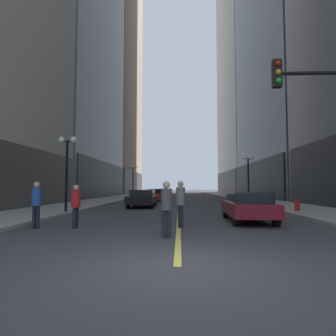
{
  "coord_description": "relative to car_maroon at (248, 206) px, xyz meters",
  "views": [
    {
      "loc": [
        0.05,
        -5.66,
        1.55
      ],
      "look_at": [
        -1.26,
        26.04,
        3.64
      ],
      "focal_mm": 30.54,
      "sensor_mm": 36.0,
      "label": 1
    }
  ],
  "objects": [
    {
      "name": "ground_plane",
      "position": [
        -3.07,
        27.77,
        -0.72
      ],
      "size": [
        200.0,
        200.0,
        0.0
      ],
      "primitive_type": "plane",
      "color": "#38383A"
    },
    {
      "name": "sidewalk_left",
      "position": [
        -11.32,
        27.77,
        -0.64
      ],
      "size": [
        4.5,
        78.0,
        0.15
      ],
      "primitive_type": "cube",
      "color": "gray",
      "rests_on": "ground"
    },
    {
      "name": "sidewalk_right",
      "position": [
        5.18,
        27.77,
        -0.64
      ],
      "size": [
        4.5,
        78.0,
        0.15
      ],
      "primitive_type": "cube",
      "color": "gray",
      "rests_on": "ground"
    },
    {
      "name": "lane_centre_stripe",
      "position": [
        -3.07,
        27.77,
        -0.71
      ],
      "size": [
        0.16,
        70.0,
        0.01
      ],
      "primitive_type": "cube",
      "color": "#E5D64C",
      "rests_on": "ground"
    },
    {
      "name": "building_left_mid",
      "position": [
        -18.61,
        27.27,
        23.46
      ],
      "size": [
        10.28,
        24.0,
        48.57
      ],
      "color": "gray",
      "rests_on": "ground"
    },
    {
      "name": "building_left_far",
      "position": [
        -20.94,
        52.77,
        44.43
      ],
      "size": [
        14.92,
        26.0,
        90.44
      ],
      "color": "gray",
      "rests_on": "ground"
    },
    {
      "name": "building_right_far",
      "position": [
        14.8,
        52.77,
        40.97
      ],
      "size": [
        14.9,
        26.0,
        83.52
      ],
      "color": "#B7AD99",
      "rests_on": "ground"
    },
    {
      "name": "car_maroon",
      "position": [
        0.0,
        0.0,
        0.0
      ],
      "size": [
        1.89,
        4.4,
        1.32
      ],
      "color": "maroon",
      "rests_on": "ground"
    },
    {
      "name": "car_black",
      "position": [
        -5.88,
        9.09,
        0.0
      ],
      "size": [
        2.03,
        4.78,
        1.32
      ],
      "color": "black",
      "rests_on": "ground"
    },
    {
      "name": "car_red",
      "position": [
        -5.55,
        18.03,
        0.0
      ],
      "size": [
        1.94,
        4.77,
        1.32
      ],
      "color": "#B21919",
      "rests_on": "ground"
    },
    {
      "name": "pedestrian_in_red_jacket",
      "position": [
        -6.92,
        -2.26,
        0.22
      ],
      "size": [
        0.4,
        0.4,
        1.62
      ],
      "color": "black",
      "rests_on": "ground"
    },
    {
      "name": "pedestrian_in_blue_hoodie",
      "position": [
        -8.39,
        -2.34,
        0.3
      ],
      "size": [
        0.37,
        0.37,
        1.74
      ],
      "color": "black",
      "rests_on": "ground"
    },
    {
      "name": "pedestrian_in_grey_suit",
      "position": [
        -2.99,
        -1.96,
        0.32
      ],
      "size": [
        0.45,
        0.45,
        1.77
      ],
      "color": "black",
      "rests_on": "ground"
    },
    {
      "name": "pedestrian_with_orange_bag",
      "position": [
        -3.43,
        -4.07,
        0.29
      ],
      "size": [
        0.39,
        0.39,
        1.72
      ],
      "color": "black",
      "rests_on": "ground"
    },
    {
      "name": "street_lamp_left_near",
      "position": [
        -9.47,
        3.11,
        2.54
      ],
      "size": [
        1.06,
        0.36,
        4.43
      ],
      "color": "black",
      "rests_on": "ground"
    },
    {
      "name": "street_lamp_left_far",
      "position": [
        -9.47,
        26.24,
        2.54
      ],
      "size": [
        1.06,
        0.36,
        4.43
      ],
      "color": "black",
      "rests_on": "ground"
    },
    {
      "name": "street_lamp_right_mid",
      "position": [
        3.33,
        13.86,
        2.54
      ],
      "size": [
        1.06,
        0.36,
        4.43
      ],
      "color": "black",
      "rests_on": "ground"
    },
    {
      "name": "fire_hydrant_right",
      "position": [
        3.83,
        4.18,
        -0.32
      ],
      "size": [
        0.28,
        0.28,
        0.8
      ],
      "primitive_type": "cylinder",
      "color": "red",
      "rests_on": "ground"
    }
  ]
}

